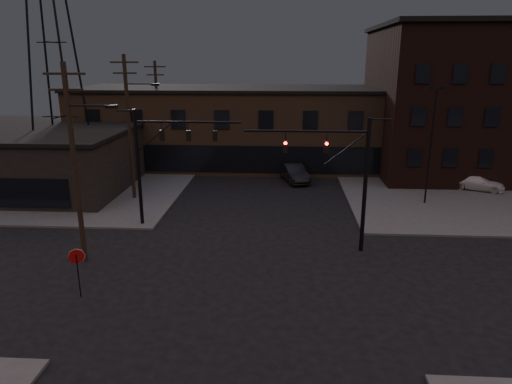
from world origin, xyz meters
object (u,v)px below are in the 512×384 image
(traffic_signal_far, at_px, (156,155))
(car_crossing, at_px, (294,173))
(parked_car_lot_b, at_px, (477,182))
(stop_sign, at_px, (77,262))
(traffic_signal_near, at_px, (346,171))
(parked_car_lot_a, at_px, (445,173))

(traffic_signal_far, distance_m, car_crossing, 16.32)
(traffic_signal_far, xyz_separation_m, parked_car_lot_b, (25.38, 10.21, -4.23))
(stop_sign, height_order, parked_car_lot_b, stop_sign)
(parked_car_lot_b, height_order, car_crossing, car_crossing)
(traffic_signal_near, xyz_separation_m, parked_car_lot_b, (13.31, 13.71, -4.15))
(parked_car_lot_a, distance_m, parked_car_lot_b, 3.05)
(parked_car_lot_b, distance_m, car_crossing, 16.13)
(traffic_signal_far, bearing_deg, parked_car_lot_a, 28.13)
(traffic_signal_far, bearing_deg, traffic_signal_near, -16.17)
(traffic_signal_far, distance_m, parked_car_lot_a, 26.81)
(traffic_signal_far, bearing_deg, parked_car_lot_b, 21.92)
(parked_car_lot_a, distance_m, car_crossing, 13.94)
(traffic_signal_near, distance_m, traffic_signal_far, 12.57)
(stop_sign, relative_size, car_crossing, 0.50)
(traffic_signal_far, xyz_separation_m, car_crossing, (9.44, 12.64, -4.19))
(parked_car_lot_a, bearing_deg, car_crossing, 90.82)
(traffic_signal_far, height_order, car_crossing, traffic_signal_far)
(traffic_signal_near, xyz_separation_m, parked_car_lot_a, (11.31, 16.00, -3.93))
(traffic_signal_near, relative_size, car_crossing, 1.60)
(car_crossing, bearing_deg, traffic_signal_near, -97.70)
(traffic_signal_far, height_order, stop_sign, traffic_signal_far)
(stop_sign, bearing_deg, car_crossing, 64.65)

